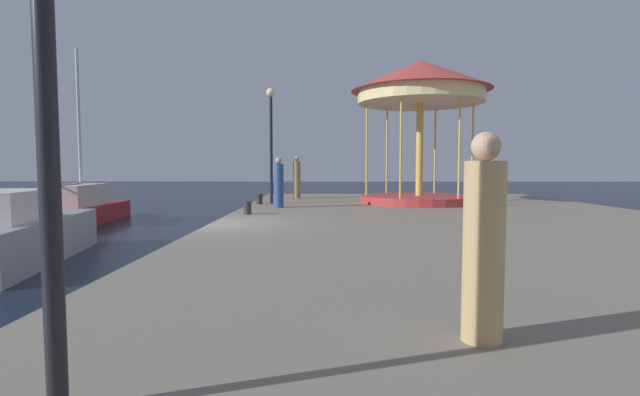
{
  "coord_description": "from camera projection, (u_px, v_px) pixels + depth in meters",
  "views": [
    {
      "loc": [
        2.93,
        -11.95,
        2.26
      ],
      "look_at": [
        2.82,
        4.31,
        1.17
      ],
      "focal_mm": 26.06,
      "sensor_mm": 36.0,
      "label": 1
    }
  ],
  "objects": [
    {
      "name": "ground_plane",
      "position": [
        211.0,
        254.0,
        12.1
      ],
      "size": [
        120.0,
        120.0,
        0.0
      ],
      "primitive_type": "plane",
      "color": "black"
    },
    {
      "name": "quay_dock",
      "position": [
        472.0,
        239.0,
        12.02
      ],
      "size": [
        13.56,
        26.56,
        0.8
      ],
      "primitive_type": "cube",
      "color": "gray",
      "rests_on": "ground"
    },
    {
      "name": "sailboat_red",
      "position": [
        77.0,
        209.0,
        18.34
      ],
      "size": [
        2.56,
        6.85,
        6.97
      ],
      "color": "maroon",
      "rests_on": "ground"
    },
    {
      "name": "motorboat_grey",
      "position": [
        13.0,
        235.0,
        10.82
      ],
      "size": [
        2.84,
        5.65,
        1.73
      ],
      "color": "gray",
      "rests_on": "ground"
    },
    {
      "name": "carousel",
      "position": [
        420.0,
        96.0,
        18.62
      ],
      "size": [
        5.57,
        5.57,
        5.7
      ],
      "color": "#B23333",
      "rests_on": "quay_dock"
    },
    {
      "name": "lamp_post_mid_promenade",
      "position": [
        271.0,
        126.0,
        18.45
      ],
      "size": [
        0.36,
        0.36,
        4.58
      ],
      "color": "black",
      "rests_on": "quay_dock"
    },
    {
      "name": "bollard_center",
      "position": [
        259.0,
        199.0,
        18.22
      ],
      "size": [
        0.24,
        0.24,
        0.4
      ],
      "primitive_type": "cylinder",
      "color": "#2D2D33",
      "rests_on": "quay_dock"
    },
    {
      "name": "bollard_south",
      "position": [
        247.0,
        208.0,
        14.32
      ],
      "size": [
        0.24,
        0.24,
        0.4
      ],
      "primitive_type": "cylinder",
      "color": "#2D2D33",
      "rests_on": "quay_dock"
    },
    {
      "name": "person_far_corner",
      "position": [
        484.0,
        244.0,
        3.86
      ],
      "size": [
        0.34,
        0.34,
        1.75
      ],
      "color": "tan",
      "rests_on": "quay_dock"
    },
    {
      "name": "person_by_the_water",
      "position": [
        297.0,
        178.0,
        21.66
      ],
      "size": [
        0.34,
        0.34,
        1.97
      ],
      "color": "#937A4C",
      "rests_on": "quay_dock"
    },
    {
      "name": "person_near_carousel",
      "position": [
        279.0,
        184.0,
        16.67
      ],
      "size": [
        0.34,
        0.34,
        1.81
      ],
      "color": "#2D4C8C",
      "rests_on": "quay_dock"
    }
  ]
}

